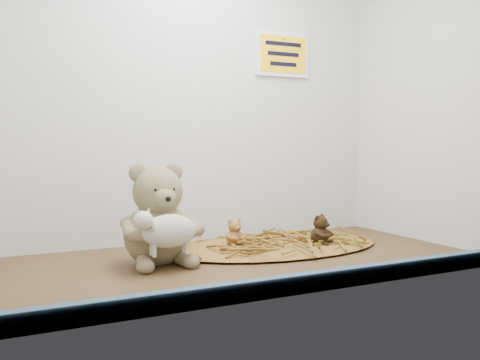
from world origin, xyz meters
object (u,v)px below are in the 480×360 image
main_teddy (157,213)px  toy_lamb (169,231)px  mini_teddy_tan (235,231)px  mini_teddy_brown (320,228)px

main_teddy → toy_lamb: (0.00, -8.46, -2.89)cm
mini_teddy_tan → toy_lamb: bearing=-147.9°
mini_teddy_tan → mini_teddy_brown: (21.53, -8.52, 0.46)cm
mini_teddy_brown → main_teddy: bearing=147.5°
main_teddy → mini_teddy_tan: 25.84cm
toy_lamb → mini_teddy_brown: toy_lamb is taller
toy_lamb → mini_teddy_brown: size_ratio=2.01×
main_teddy → mini_teddy_tan: (23.67, 7.55, -7.10)cm
main_teddy → mini_teddy_tan: main_teddy is taller
toy_lamb → main_teddy: bearing=90.0°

